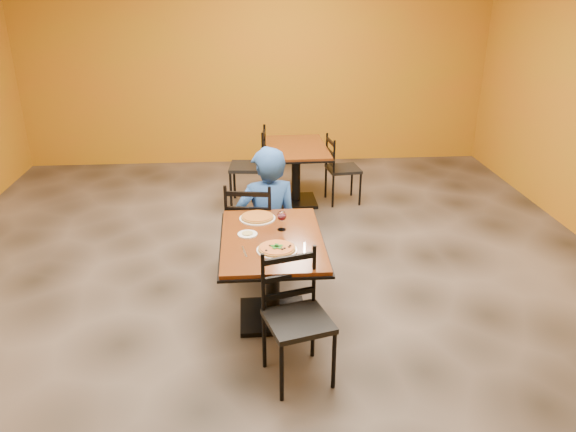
{
  "coord_description": "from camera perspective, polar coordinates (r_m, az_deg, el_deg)",
  "views": [
    {
      "loc": [
        -0.18,
        -4.51,
        2.63
      ],
      "look_at": [
        0.14,
        -0.3,
        0.85
      ],
      "focal_mm": 34.64,
      "sensor_mm": 36.0,
      "label": 1
    }
  ],
  "objects": [
    {
      "name": "wall_back",
      "position": [
        8.58,
        -3.27,
        15.29
      ],
      "size": [
        7.0,
        0.01,
        3.0
      ],
      "primitive_type": "cube",
      "color": "#B56014",
      "rests_on": "ground"
    },
    {
      "name": "side_plate",
      "position": [
        4.49,
        -4.18,
        -1.88
      ],
      "size": [
        0.16,
        0.16,
        0.01
      ],
      "primitive_type": "cylinder",
      "color": "white",
      "rests_on": "table_main"
    },
    {
      "name": "dip",
      "position": [
        4.49,
        -4.18,
        -1.77
      ],
      "size": [
        0.09,
        0.09,
        0.01
      ],
      "primitive_type": "cylinder",
      "color": "#A59150",
      "rests_on": "side_plate"
    },
    {
      "name": "pizza_far",
      "position": [
        4.78,
        -3.16,
        -0.07
      ],
      "size": [
        0.28,
        0.28,
        0.02
      ],
      "primitive_type": "cylinder",
      "color": "#C38825",
      "rests_on": "plate_far"
    },
    {
      "name": "floor",
      "position": [
        5.22,
        -1.84,
        -7.38
      ],
      "size": [
        7.0,
        8.0,
        0.01
      ],
      "primitive_type": "cube",
      "color": "black",
      "rests_on": "ground"
    },
    {
      "name": "table_second",
      "position": [
        7.0,
        0.83,
        5.62
      ],
      "size": [
        0.8,
        1.16,
        0.75
      ],
      "rotation": [
        0.0,
        0.0,
        0.02
      ],
      "color": "#5F250F",
      "rests_on": "floor"
    },
    {
      "name": "chair_second_left",
      "position": [
        6.99,
        -4.13,
        5.03
      ],
      "size": [
        0.49,
        0.49,
        0.99
      ],
      "primitive_type": null,
      "rotation": [
        0.0,
        0.0,
        -1.66
      ],
      "color": "black",
      "rests_on": "floor"
    },
    {
      "name": "plate_far",
      "position": [
        4.78,
        -3.16,
        -0.25
      ],
      "size": [
        0.31,
        0.31,
        0.01
      ],
      "primitive_type": "cylinder",
      "color": "white",
      "rests_on": "table_main"
    },
    {
      "name": "knife",
      "position": [
        4.26,
        1.7,
        -3.34
      ],
      "size": [
        0.04,
        0.21,
        0.0
      ],
      "primitive_type": "cube",
      "rotation": [
        0.0,
        0.0,
        -0.11
      ],
      "color": "silver",
      "rests_on": "table_main"
    },
    {
      "name": "wine_glass",
      "position": [
        4.54,
        -0.65,
        -0.38
      ],
      "size": [
        0.08,
        0.08,
        0.18
      ],
      "primitive_type": null,
      "color": "white",
      "rests_on": "table_main"
    },
    {
      "name": "fork",
      "position": [
        4.22,
        -4.5,
        -3.67
      ],
      "size": [
        0.05,
        0.19,
        0.0
      ],
      "primitive_type": "cube",
      "rotation": [
        0.0,
        0.0,
        0.17
      ],
      "color": "silver",
      "rests_on": "table_main"
    },
    {
      "name": "plate_main",
      "position": [
        4.22,
        -1.15,
        -3.51
      ],
      "size": [
        0.31,
        0.31,
        0.01
      ],
      "primitive_type": "cylinder",
      "color": "white",
      "rests_on": "table_main"
    },
    {
      "name": "chair_main_far",
      "position": [
        5.27,
        -3.77,
        -1.18
      ],
      "size": [
        0.5,
        0.5,
        0.97
      ],
      "primitive_type": null,
      "rotation": [
        0.0,
        0.0,
        2.99
      ],
      "color": "black",
      "rests_on": "floor"
    },
    {
      "name": "chair_main_near",
      "position": [
        3.9,
        1.07,
        -10.81
      ],
      "size": [
        0.52,
        0.52,
        0.93
      ],
      "primitive_type": null,
      "rotation": [
        0.0,
        0.0,
        0.27
      ],
      "color": "black",
      "rests_on": "floor"
    },
    {
      "name": "diner",
      "position": [
        5.31,
        -2.13,
        0.65
      ],
      "size": [
        0.69,
        0.52,
        1.25
      ],
      "primitive_type": "imported",
      "rotation": [
        0.0,
        0.0,
        3.34
      ],
      "color": "navy",
      "rests_on": "floor"
    },
    {
      "name": "chair_second_right",
      "position": [
        7.12,
        5.7,
        4.8
      ],
      "size": [
        0.44,
        0.44,
        0.87
      ],
      "primitive_type": null,
      "rotation": [
        0.0,
        0.0,
        1.69
      ],
      "color": "black",
      "rests_on": "floor"
    },
    {
      "name": "pizza_main",
      "position": [
        4.21,
        -1.15,
        -3.32
      ],
      "size": [
        0.28,
        0.28,
        0.02
      ],
      "primitive_type": "cylinder",
      "color": "maroon",
      "rests_on": "plate_main"
    },
    {
      "name": "table_main",
      "position": [
        4.52,
        -1.63,
        -4.47
      ],
      "size": [
        0.83,
        1.23,
        0.75
      ],
      "color": "#5F250F",
      "rests_on": "floor"
    }
  ]
}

